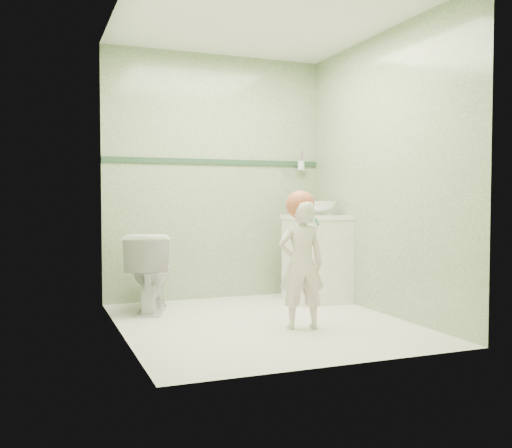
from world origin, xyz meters
name	(u,v)px	position (x,y,z in m)	size (l,w,h in m)	color
ground	(263,323)	(0.00, 0.00, 0.00)	(2.50, 2.50, 0.00)	white
room_shell	(263,171)	(0.00, 0.00, 1.20)	(2.50, 2.54, 2.40)	gray
trim_stripe	(216,162)	(0.00, 1.24, 1.35)	(2.20, 0.02, 0.05)	#284630
vanity	(317,260)	(0.84, 0.70, 0.40)	(0.52, 0.50, 0.80)	white
counter	(317,217)	(0.84, 0.70, 0.81)	(0.54, 0.52, 0.04)	white
basin	(317,208)	(0.84, 0.70, 0.89)	(0.37, 0.37, 0.13)	white
faucet	(309,200)	(0.84, 0.89, 0.97)	(0.03, 0.13, 0.18)	silver
cup_holder	(300,166)	(0.89, 1.18, 1.33)	(0.26, 0.07, 0.21)	silver
toilet	(150,272)	(-0.74, 0.80, 0.35)	(0.39, 0.68, 0.69)	white
toddler	(301,265)	(0.20, -0.29, 0.49)	(0.36, 0.23, 0.97)	beige
hair_cap	(300,205)	(0.20, -0.26, 0.94)	(0.22, 0.22, 0.22)	#B6583B
teal_toothbrush	(316,221)	(0.25, -0.42, 0.82)	(0.11, 0.14, 0.08)	#16865E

